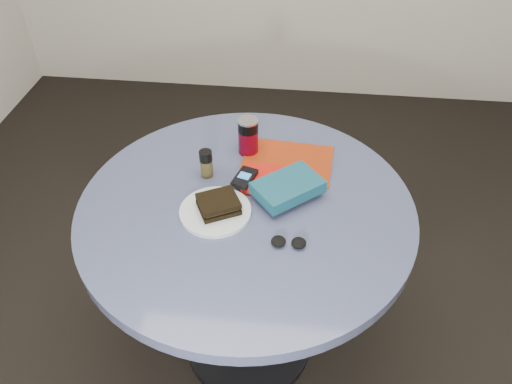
# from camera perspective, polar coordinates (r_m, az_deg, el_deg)

# --- Properties ---
(ground) EXTENTS (4.00, 4.00, 0.00)m
(ground) POSITION_cam_1_polar(r_m,az_deg,el_deg) (2.06, -0.87, -16.87)
(ground) COLOR black
(ground) RESTS_ON ground
(table) EXTENTS (1.00, 1.00, 0.75)m
(table) POSITION_cam_1_polar(r_m,az_deg,el_deg) (1.59, -1.08, -5.69)
(table) COLOR black
(table) RESTS_ON ground
(plate) EXTENTS (0.21, 0.21, 0.01)m
(plate) POSITION_cam_1_polar(r_m,az_deg,el_deg) (1.45, -4.67, -2.23)
(plate) COLOR silver
(plate) RESTS_ON table
(sandwich) EXTENTS (0.14, 0.13, 0.04)m
(sandwich) POSITION_cam_1_polar(r_m,az_deg,el_deg) (1.43, -4.31, -1.39)
(sandwich) COLOR black
(sandwich) RESTS_ON plate
(soda_can) EXTENTS (0.07, 0.07, 0.13)m
(soda_can) POSITION_cam_1_polar(r_m,az_deg,el_deg) (1.64, -0.90, 6.41)
(soda_can) COLOR #600416
(soda_can) RESTS_ON table
(pepper_grinder) EXTENTS (0.04, 0.04, 0.09)m
(pepper_grinder) POSITION_cam_1_polar(r_m,az_deg,el_deg) (1.56, -5.71, 3.27)
(pepper_grinder) COLOR #443C1D
(pepper_grinder) RESTS_ON table
(magazine) EXTENTS (0.31, 0.24, 0.01)m
(magazine) POSITION_cam_1_polar(r_m,az_deg,el_deg) (1.63, 3.59, 3.48)
(magazine) COLOR #962D0D
(magazine) RESTS_ON table
(red_book) EXTENTS (0.20, 0.13, 0.02)m
(red_book) POSITION_cam_1_polar(r_m,az_deg,el_deg) (1.54, 2.21, 1.36)
(red_book) COLOR red
(red_book) RESTS_ON magazine
(novel) EXTENTS (0.23, 0.22, 0.04)m
(novel) POSITION_cam_1_polar(r_m,az_deg,el_deg) (1.48, 3.66, 0.56)
(novel) COLOR #13485B
(novel) RESTS_ON red_book
(mp3_player) EXTENTS (0.08, 0.10, 0.02)m
(mp3_player) POSITION_cam_1_polar(r_m,az_deg,el_deg) (1.52, -1.32, 1.63)
(mp3_player) COLOR black
(mp3_player) RESTS_ON red_book
(headphones) EXTENTS (0.10, 0.04, 0.02)m
(headphones) POSITION_cam_1_polar(r_m,az_deg,el_deg) (1.36, 3.74, -5.75)
(headphones) COLOR black
(headphones) RESTS_ON table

